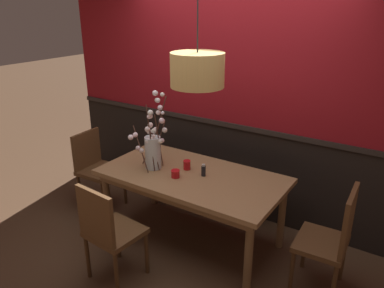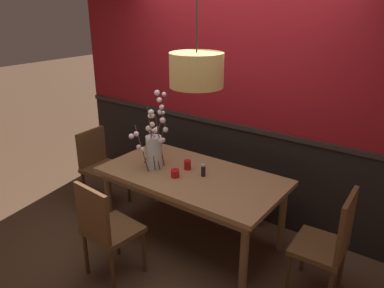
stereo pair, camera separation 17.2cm
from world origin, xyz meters
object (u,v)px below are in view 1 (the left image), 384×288
at_px(dining_table, 192,182).
at_px(candle_holder_nearer_center, 175,174).
at_px(chair_head_east_end, 332,237).
at_px(vase_with_blossoms, 153,147).
at_px(chair_head_west_end, 96,165).
at_px(chair_far_side_right, 255,170).
at_px(condiment_bottle, 203,170).
at_px(candle_holder_nearer_edge, 187,165).
at_px(chair_near_side_left, 108,229).
at_px(pendant_lamp, 197,70).

xyz_separation_m(dining_table, candle_holder_nearer_center, (-0.09, -0.14, 0.12)).
bearing_deg(chair_head_east_end, vase_with_blossoms, -176.85).
bearing_deg(vase_with_blossoms, chair_head_west_end, 176.73).
distance_m(chair_far_side_right, chair_head_west_end, 1.84).
bearing_deg(condiment_bottle, candle_holder_nearer_center, -139.34).
height_order(dining_table, condiment_bottle, condiment_bottle).
xyz_separation_m(candle_holder_nearer_edge, condiment_bottle, (0.21, -0.04, 0.01)).
distance_m(chair_near_side_left, pendant_lamp, 1.53).
height_order(candle_holder_nearer_center, condiment_bottle, condiment_bottle).
xyz_separation_m(condiment_bottle, pendant_lamp, (0.00, -0.12, 0.97)).
relative_size(condiment_bottle, pendant_lamp, 0.11).
distance_m(chair_far_side_right, chair_head_east_end, 1.38).
distance_m(dining_table, chair_far_side_right, 0.95).
height_order(dining_table, chair_far_side_right, chair_far_side_right).
bearing_deg(candle_holder_nearer_center, condiment_bottle, 40.66).
xyz_separation_m(chair_far_side_right, candle_holder_nearer_center, (-0.37, -1.04, 0.27)).
distance_m(candle_holder_nearer_center, condiment_bottle, 0.27).
height_order(chair_head_west_end, condiment_bottle, chair_head_west_end).
relative_size(chair_head_west_end, chair_near_side_left, 0.99).
relative_size(chair_near_side_left, candle_holder_nearer_edge, 9.66).
bearing_deg(candle_holder_nearer_edge, candle_holder_nearer_center, -87.11).
relative_size(chair_head_west_end, vase_with_blossoms, 1.21).
relative_size(chair_head_east_end, candle_holder_nearer_center, 11.34).
relative_size(chair_head_west_end, chair_head_east_end, 0.95).
relative_size(candle_holder_nearer_edge, condiment_bottle, 0.80).
xyz_separation_m(chair_head_east_end, chair_near_side_left, (-1.61, -0.90, -0.01)).
height_order(vase_with_blossoms, candle_holder_nearer_center, vase_with_blossoms).
height_order(chair_head_east_end, chair_near_side_left, chair_head_east_end).
bearing_deg(chair_head_west_end, vase_with_blossoms, -3.27).
relative_size(chair_far_side_right, pendant_lamp, 0.80).
distance_m(candle_holder_nearer_edge, pendant_lamp, 1.01).
bearing_deg(chair_far_side_right, pendant_lamp, -99.32).
distance_m(condiment_bottle, pendant_lamp, 0.98).
xyz_separation_m(chair_near_side_left, vase_with_blossoms, (-0.14, 0.81, 0.45)).
distance_m(chair_head_west_end, chair_head_east_end, 2.66).
bearing_deg(chair_near_side_left, vase_with_blossoms, 100.10).
relative_size(chair_near_side_left, pendant_lamp, 0.81).
height_order(vase_with_blossoms, condiment_bottle, vase_with_blossoms).
xyz_separation_m(dining_table, vase_with_blossoms, (-0.41, -0.08, 0.30)).
height_order(chair_head_east_end, vase_with_blossoms, vase_with_blossoms).
height_order(chair_head_west_end, vase_with_blossoms, vase_with_blossoms).
bearing_deg(dining_table, chair_near_side_left, -106.81).
relative_size(chair_near_side_left, condiment_bottle, 7.73).
height_order(chair_head_east_end, candle_holder_nearer_edge, chair_head_east_end).
relative_size(vase_with_blossoms, condiment_bottle, 6.31).
bearing_deg(candle_holder_nearer_center, chair_head_east_end, 6.42).
xyz_separation_m(chair_far_side_right, chair_head_east_end, (1.07, -0.88, 0.01)).
bearing_deg(chair_head_east_end, pendant_lamp, -174.92).
bearing_deg(vase_with_blossoms, pendant_lamp, -1.41).
bearing_deg(chair_far_side_right, dining_table, -107.05).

